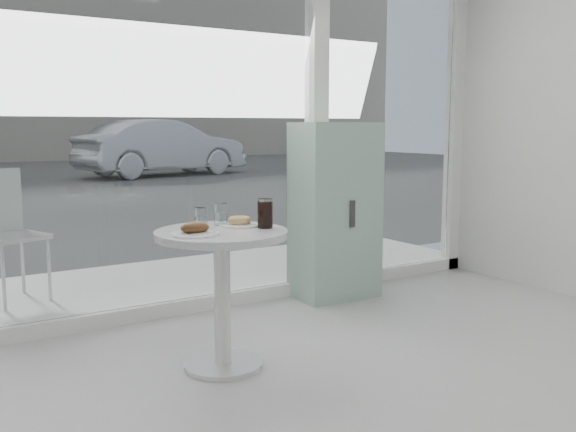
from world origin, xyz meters
TOP-DOWN VIEW (x-y plane):
  - storefront at (0.07, 3.00)m, footprint 5.00×0.14m
  - main_table at (-0.50, 1.90)m, footprint 0.72×0.72m
  - patio_deck at (0.00, 3.80)m, footprint 5.60×1.60m
  - mint_cabinet at (0.92, 2.78)m, footprint 0.64×0.45m
  - patio_chair at (-1.28, 3.85)m, footprint 0.54×0.54m
  - car_silver at (4.40, 15.06)m, footprint 4.71×2.34m
  - plate_fritter at (-0.68, 1.84)m, footprint 0.25×0.25m
  - plate_donut at (-0.34, 1.98)m, footprint 0.23×0.23m
  - water_tumbler_a at (-0.55, 2.05)m, footprint 0.07×0.07m
  - water_tumbler_b at (-0.41, 2.08)m, footprint 0.08×0.08m
  - cola_glass at (-0.26, 1.85)m, footprint 0.09×0.09m

SIDE VIEW (x-z plane):
  - patio_deck at x=0.00m, z-range 0.00..0.05m
  - main_table at x=-0.50m, z-range 0.17..0.94m
  - patio_chair at x=-1.28m, z-range 0.12..1.08m
  - mint_cabinet at x=0.92m, z-range 0.00..1.36m
  - car_silver at x=4.40m, z-range 0.00..1.48m
  - plate_donut at x=-0.34m, z-range 0.76..0.82m
  - plate_fritter at x=-0.68m, z-range 0.76..0.83m
  - water_tumbler_a at x=-0.55m, z-range 0.76..0.88m
  - water_tumbler_b at x=-0.41m, z-range 0.76..0.89m
  - cola_glass at x=-0.26m, z-range 0.77..0.93m
  - storefront at x=0.07m, z-range 0.21..3.21m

